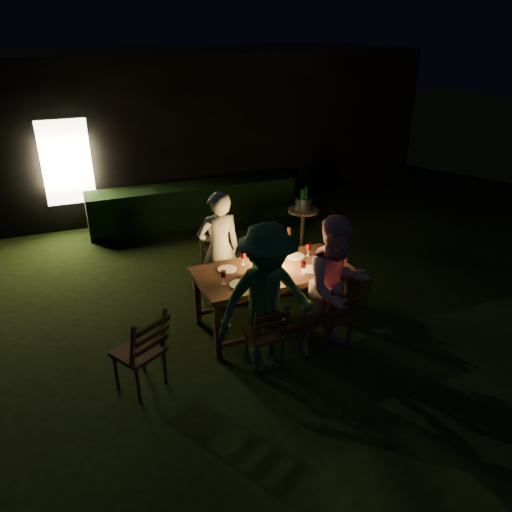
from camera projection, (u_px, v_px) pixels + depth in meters
name	position (u px, v px, depth m)	size (l,w,h in m)	color
garden_envelope	(185.00, 122.00, 11.83)	(40.00, 40.00, 3.20)	black
dining_table	(272.00, 275.00, 6.54)	(2.04, 1.06, 0.84)	#432516
chair_near_left	(265.00, 345.00, 5.94)	(0.42, 0.45, 0.92)	#432516
chair_near_right	(331.00, 326.00, 6.25)	(0.51, 0.54, 1.00)	#432516
chair_far_left	(221.00, 285.00, 7.21)	(0.48, 0.51, 1.01)	#432516
chair_far_right	(283.00, 274.00, 7.57)	(0.47, 0.50, 0.97)	#432516
chair_end	(349.00, 286.00, 7.16)	(0.51, 0.47, 1.03)	#432516
chair_spare	(141.00, 364.00, 5.53)	(0.67, 0.68, 1.06)	#432516
person_house_side	(219.00, 250.00, 7.01)	(0.62, 0.41, 1.71)	beige
person_opp_right	(336.00, 287.00, 5.95)	(0.87, 0.68, 1.79)	pink
person_opp_left	(267.00, 300.00, 5.62)	(1.19, 0.69, 1.85)	#316338
lantern	(275.00, 256.00, 6.49)	(0.16, 0.16, 0.35)	white
plate_far_left	(227.00, 269.00, 6.48)	(0.25, 0.25, 0.01)	white
plate_near_left	(240.00, 284.00, 6.12)	(0.25, 0.25, 0.01)	white
plate_far_right	(296.00, 256.00, 6.84)	(0.25, 0.25, 0.01)	white
plate_near_right	(311.00, 270.00, 6.47)	(0.25, 0.25, 0.01)	white
wineglass_a	(243.00, 259.00, 6.59)	(0.06, 0.06, 0.18)	#59070F
wineglass_b	(224.00, 277.00, 6.11)	(0.06, 0.06, 0.18)	#59070F
wineglass_c	(303.00, 268.00, 6.34)	(0.06, 0.06, 0.18)	#59070F
wineglass_d	(308.00, 250.00, 6.83)	(0.06, 0.06, 0.18)	#59070F
wineglass_e	(276.00, 274.00, 6.18)	(0.06, 0.06, 0.18)	silver
bottle_table	(255.00, 263.00, 6.35)	(0.07, 0.07, 0.28)	#0F471E
napkin_left	(273.00, 282.00, 6.18)	(0.18, 0.14, 0.01)	red
napkin_right	(321.00, 271.00, 6.44)	(0.18, 0.14, 0.01)	red
phone	(237.00, 288.00, 6.03)	(0.14, 0.07, 0.01)	black
side_table	(303.00, 214.00, 8.90)	(0.54, 0.54, 0.73)	olive
ice_bucket	(304.00, 204.00, 8.81)	(0.30, 0.30, 0.22)	#A5A8AD
bottle_bucket_a	(302.00, 202.00, 8.74)	(0.07, 0.07, 0.32)	#0F471E
bottle_bucket_b	(305.00, 200.00, 8.84)	(0.07, 0.07, 0.32)	#0F471E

